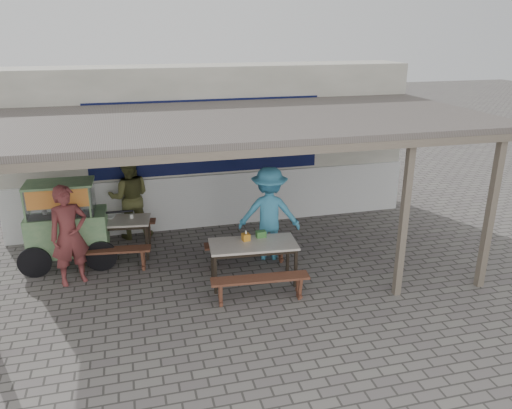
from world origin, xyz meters
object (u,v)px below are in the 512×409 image
object	(u,v)px
vendor_cart	(66,221)
condiment_bowl	(110,217)
table_left	(116,224)
table_right	(253,247)
bench_left_street	(112,255)
bench_left_wall	(122,227)
patron_wall_side	(130,197)
condiment_jar	(132,216)
tissue_box	(246,237)
bench_right_street	(260,283)
patron_right_table	(269,214)
bench_right_wall	(247,248)
patron_street_side	(69,235)
donation_box	(261,234)

from	to	relation	value
vendor_cart	condiment_bowl	world-z (taller)	vendor_cart
table_left	table_right	size ratio (longest dim) A/B	0.88
bench_left_street	condiment_bowl	distance (m)	0.92
bench_left_wall	patron_wall_side	world-z (taller)	patron_wall_side
bench_left_street	bench_left_wall	size ratio (longest dim) A/B	1.00
condiment_jar	bench_left_wall	bearing A→B (deg)	109.26
tissue_box	condiment_bowl	size ratio (longest dim) A/B	0.60
table_right	bench_right_street	bearing A→B (deg)	-90.00
tissue_box	condiment_jar	world-z (taller)	tissue_box
patron_right_table	tissue_box	size ratio (longest dim) A/B	14.55
bench_right_wall	patron_street_side	world-z (taller)	patron_street_side
bench_left_wall	patron_street_side	size ratio (longest dim) A/B	0.80
table_right	condiment_bowl	bearing A→B (deg)	147.33
table_left	bench_left_wall	distance (m)	0.77
tissue_box	bench_left_wall	bearing A→B (deg)	133.29
condiment_jar	vendor_cart	bearing A→B (deg)	-167.97
patron_street_side	condiment_bowl	world-z (taller)	patron_street_side
table_right	bench_right_street	distance (m)	0.77
patron_right_table	bench_right_street	bearing A→B (deg)	85.61
condiment_bowl	bench_right_street	bearing A→B (deg)	-47.30
patron_street_side	patron_wall_side	xyz separation A→B (m)	(1.05, 1.82, 0.01)
bench_left_street	bench_right_wall	bearing A→B (deg)	-0.63
vendor_cart	bench_right_street	bearing A→B (deg)	-33.83
bench_left_street	table_right	distance (m)	2.65
patron_right_table	table_left	bearing A→B (deg)	0.34
patron_wall_side	condiment_jar	world-z (taller)	patron_wall_side
bench_left_street	vendor_cart	world-z (taller)	vendor_cart
condiment_bowl	condiment_jar	bearing A→B (deg)	-10.82
donation_box	bench_right_wall	bearing A→B (deg)	106.79
bench_left_street	donation_box	world-z (taller)	donation_box
table_right	condiment_jar	size ratio (longest dim) A/B	19.85
bench_right_street	patron_street_side	distance (m)	3.40
table_left	tissue_box	world-z (taller)	tissue_box
condiment_jar	patron_right_table	bearing A→B (deg)	-18.83
bench_right_wall	vendor_cart	bearing A→B (deg)	170.56
bench_left_street	patron_wall_side	world-z (taller)	patron_wall_side
condiment_bowl	patron_right_table	bearing A→B (deg)	-17.76
condiment_jar	bench_right_street	bearing A→B (deg)	-51.83
donation_box	condiment_bowl	size ratio (longest dim) A/B	0.81
bench_left_street	patron_right_table	world-z (taller)	patron_right_table
table_left	table_right	distance (m)	2.90
vendor_cart	donation_box	distance (m)	3.63
bench_left_wall	condiment_jar	size ratio (longest dim) A/B	18.18
table_right	condiment_jar	distance (m)	2.68
bench_left_street	patron_right_table	bearing A→B (deg)	4.70
bench_right_street	tissue_box	size ratio (longest dim) A/B	12.93
bench_right_wall	patron_wall_side	world-z (taller)	patron_wall_side
vendor_cart	donation_box	xyz separation A→B (m)	(3.39, -1.30, -0.09)
table_right	patron_wall_side	bearing A→B (deg)	132.41
table_right	tissue_box	bearing A→B (deg)	126.41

